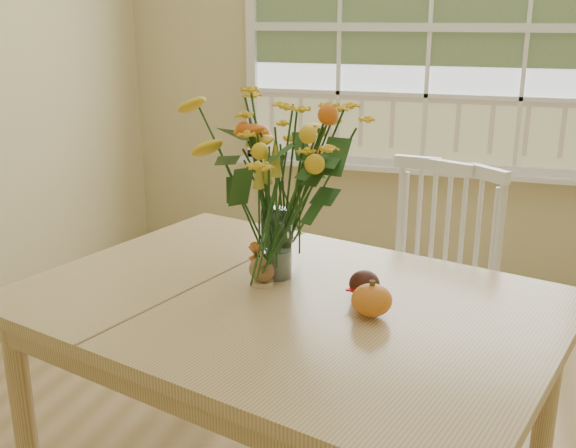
% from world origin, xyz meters
% --- Properties ---
extents(wall_back, '(4.00, 0.02, 2.70)m').
position_xyz_m(wall_back, '(0.00, 2.25, 1.35)').
color(wall_back, '#D4C488').
rests_on(wall_back, floor).
extents(window, '(2.42, 0.12, 1.74)m').
position_xyz_m(window, '(0.00, 2.21, 1.53)').
color(window, silver).
rests_on(window, wall_back).
extents(dining_table, '(1.78, 1.47, 0.83)m').
position_xyz_m(dining_table, '(-0.11, -0.24, 0.73)').
color(dining_table, tan).
rests_on(dining_table, floor).
extents(windsor_chair, '(0.63, 0.62, 1.05)m').
position_xyz_m(windsor_chair, '(0.24, 0.57, 0.58)').
color(windsor_chair, white).
rests_on(windsor_chair, floor).
extents(flower_vase, '(0.46, 0.46, 0.55)m').
position_xyz_m(flower_vase, '(-0.18, -0.10, 1.15)').
color(flower_vase, white).
rests_on(flower_vase, dining_table).
extents(pumpkin, '(0.11, 0.11, 0.09)m').
position_xyz_m(pumpkin, '(0.16, -0.30, 0.87)').
color(pumpkin, '#DD541A').
rests_on(pumpkin, dining_table).
extents(turkey_figurine, '(0.11, 0.11, 0.12)m').
position_xyz_m(turkey_figurine, '(-0.21, -0.18, 0.87)').
color(turkey_figurine, '#CCB78C').
rests_on(turkey_figurine, dining_table).
extents(dark_gourd, '(0.13, 0.12, 0.08)m').
position_xyz_m(dark_gourd, '(0.12, -0.18, 0.87)').
color(dark_gourd, '#38160F').
rests_on(dark_gourd, dining_table).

